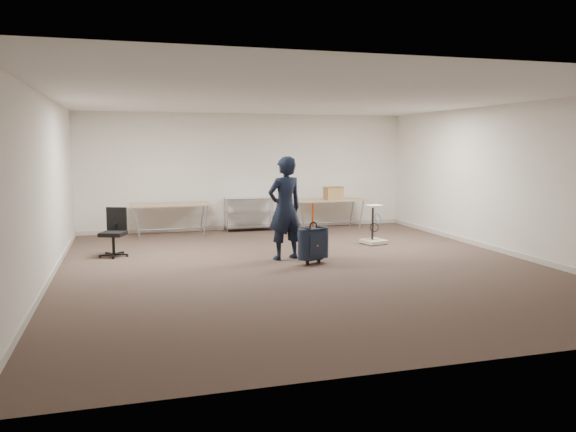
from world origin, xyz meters
name	(u,v)px	position (x,y,z in m)	size (l,w,h in m)	color
ground	(303,266)	(0.00, 0.00, 0.00)	(9.00, 9.00, 0.00)	#46342B
room_shell	(281,249)	(0.00, 1.38, 0.05)	(8.00, 9.00, 9.00)	silver
folding_table_left	(171,206)	(-1.90, 3.95, 0.68)	(1.80, 0.75, 0.73)	#987E5D
folding_table_right	(328,201)	(1.90, 3.95, 0.68)	(1.80, 0.75, 0.73)	#987E5D
wire_shelf	(250,212)	(0.00, 4.20, 0.44)	(1.22, 0.47, 0.80)	silver
person	(285,208)	(-0.13, 0.67, 0.92)	(0.67, 0.44, 1.85)	black
suitcase	(313,244)	(0.22, 0.12, 0.36)	(0.43, 0.33, 1.05)	#161D31
office_chair	(114,242)	(-3.09, 1.80, 0.27)	(0.54, 0.55, 0.89)	black
equipment_cart	(374,234)	(2.07, 1.67, 0.21)	(0.53, 0.53, 0.81)	beige
cardboard_box	(333,193)	(1.99, 3.85, 0.88)	(0.41, 0.31, 0.31)	#A07E4A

